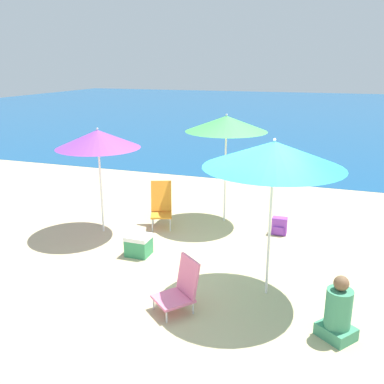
{
  "coord_description": "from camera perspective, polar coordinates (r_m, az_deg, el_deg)",
  "views": [
    {
      "loc": [
        1.48,
        -5.69,
        3.22
      ],
      "look_at": [
        -0.91,
        1.27,
        1.0
      ],
      "focal_mm": 40.0,
      "sensor_mm": 36.0,
      "label": 1
    }
  ],
  "objects": [
    {
      "name": "person_seated_near",
      "position": [
        5.63,
        18.88,
        -15.05
      ],
      "size": [
        0.54,
        0.52,
        0.83
      ],
      "rotation": [
        0.0,
        0.0,
        0.91
      ],
      "color": "#3F8C66",
      "rests_on": "ground"
    },
    {
      "name": "ground_plane",
      "position": [
        6.7,
        3.96,
        -11.96
      ],
      "size": [
        60.0,
        60.0,
        0.0
      ],
      "primitive_type": "plane",
      "color": "#C6B284"
    },
    {
      "name": "beach_umbrella_purple",
      "position": [
        8.27,
        -12.44,
        6.91
      ],
      "size": [
        1.6,
        1.6,
        2.07
      ],
      "color": "white",
      "rests_on": "ground"
    },
    {
      "name": "beach_chair_pink",
      "position": [
        5.9,
        -1.51,
        -12.57
      ],
      "size": [
        0.68,
        0.69,
        0.72
      ],
      "rotation": [
        0.0,
        0.0,
        -0.7
      ],
      "color": "silver",
      "rests_on": "ground"
    },
    {
      "name": "cooler_box",
      "position": [
        7.56,
        -7.13,
        -7.01
      ],
      "size": [
        0.41,
        0.37,
        0.37
      ],
      "color": "#338C59",
      "rests_on": "ground"
    },
    {
      "name": "beach_umbrella_teal",
      "position": [
        5.78,
        10.85,
        4.91
      ],
      "size": [
        1.91,
        1.91,
        2.28
      ],
      "color": "white",
      "rests_on": "ground"
    },
    {
      "name": "backpack_purple",
      "position": [
        8.55,
        11.58,
        -4.47
      ],
      "size": [
        0.28,
        0.21,
        0.34
      ],
      "color": "purple",
      "rests_on": "ground"
    },
    {
      "name": "sea_water",
      "position": [
        31.81,
        16.48,
        10.32
      ],
      "size": [
        60.0,
        40.0,
        0.01
      ],
      "color": "navy",
      "rests_on": "ground"
    },
    {
      "name": "beach_umbrella_green",
      "position": [
        8.66,
        4.6,
        9.05
      ],
      "size": [
        1.66,
        1.66,
        2.26
      ],
      "color": "white",
      "rests_on": "ground"
    },
    {
      "name": "beach_chair_orange",
      "position": [
        8.75,
        -4.12,
        -1.65
      ],
      "size": [
        0.61,
        0.7,
        0.91
      ],
      "rotation": [
        0.0,
        0.0,
        0.38
      ],
      "color": "silver",
      "rests_on": "ground"
    }
  ]
}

